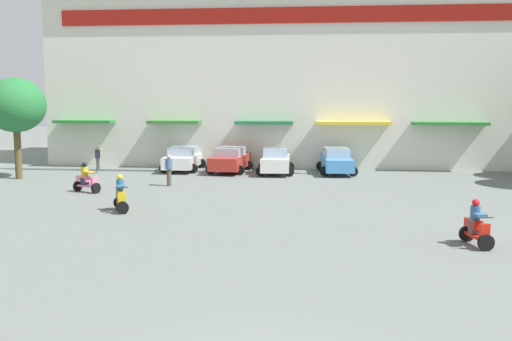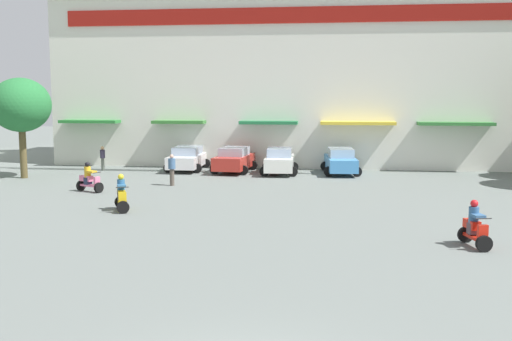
% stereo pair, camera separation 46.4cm
% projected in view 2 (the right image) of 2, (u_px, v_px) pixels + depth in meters
% --- Properties ---
extents(ground_plane, '(128.00, 128.00, 0.00)m').
position_uv_depth(ground_plane, '(296.00, 224.00, 22.71)').
color(ground_plane, slate).
extents(colonial_building, '(35.61, 16.07, 20.75)m').
position_uv_depth(colonial_building, '(317.00, 35.00, 44.02)').
color(colonial_building, silver).
rests_on(colonial_building, ground).
extents(plaza_tree_0, '(3.35, 3.67, 5.80)m').
position_uv_depth(plaza_tree_0, '(21.00, 105.00, 34.71)').
color(plaza_tree_0, brown).
rests_on(plaza_tree_0, ground).
extents(parked_car_0, '(2.44, 4.49, 1.52)m').
position_uv_depth(parked_car_0, '(188.00, 158.00, 38.74)').
color(parked_car_0, white).
rests_on(parked_car_0, ground).
extents(parked_car_1, '(2.63, 4.31, 1.57)m').
position_uv_depth(parked_car_1, '(234.00, 160.00, 37.78)').
color(parked_car_1, red).
rests_on(parked_car_1, ground).
extents(parked_car_2, '(2.40, 3.97, 1.59)m').
position_uv_depth(parked_car_2, '(279.00, 161.00, 36.95)').
color(parked_car_2, white).
rests_on(parked_car_2, ground).
extents(parked_car_3, '(2.53, 4.50, 1.57)m').
position_uv_depth(parked_car_3, '(341.00, 161.00, 37.05)').
color(parked_car_3, '#438CCF').
rests_on(parked_car_3, ground).
extents(scooter_rider_1, '(1.05, 1.49, 1.55)m').
position_uv_depth(scooter_rider_1, '(122.00, 195.00, 25.32)').
color(scooter_rider_1, black).
rests_on(scooter_rider_1, ground).
extents(scooter_rider_5, '(0.85, 1.48, 1.52)m').
position_uv_depth(scooter_rider_5, '(475.00, 228.00, 19.32)').
color(scooter_rider_5, black).
rests_on(scooter_rider_5, ground).
extents(scooter_rider_6, '(1.50, 1.06, 1.50)m').
position_uv_depth(scooter_rider_6, '(89.00, 180.00, 30.23)').
color(scooter_rider_6, black).
rests_on(scooter_rider_6, ground).
extents(pedestrian_0, '(0.45, 0.45, 1.56)m').
position_uv_depth(pedestrian_0, '(103.00, 157.00, 38.55)').
color(pedestrian_0, '#494F46').
rests_on(pedestrian_0, ground).
extents(pedestrian_1, '(0.54, 0.54, 1.68)m').
position_uv_depth(pedestrian_1, '(172.00, 168.00, 32.20)').
color(pedestrian_1, '#52483F').
rests_on(pedestrian_1, ground).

